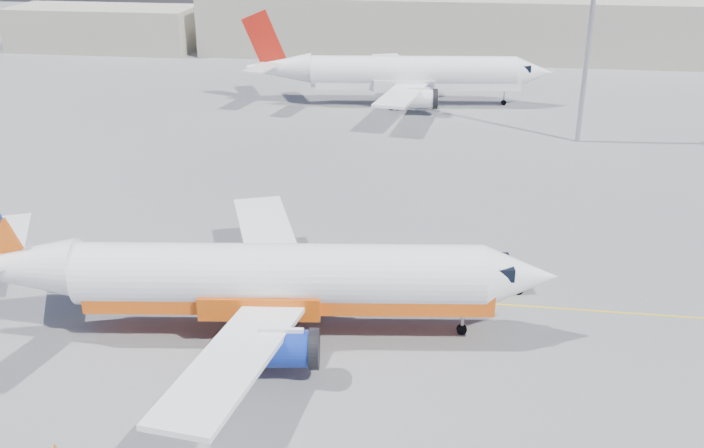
# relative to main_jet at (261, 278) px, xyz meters

# --- Properties ---
(ground) EXTENTS (240.00, 240.00, 0.00)m
(ground) POSITION_rel_main_jet_xyz_m (3.17, 1.72, -3.12)
(ground) COLOR #5A5A5F
(ground) RESTS_ON ground
(taxi_line) EXTENTS (70.00, 0.15, 0.01)m
(taxi_line) POSITION_rel_main_jet_xyz_m (3.17, 4.72, -3.11)
(taxi_line) COLOR gold
(taxi_line) RESTS_ON ground
(terminal_main) EXTENTS (70.00, 14.00, 8.00)m
(terminal_main) POSITION_rel_main_jet_xyz_m (8.17, 76.72, 0.88)
(terminal_main) COLOR #BEB6A4
(terminal_main) RESTS_ON ground
(terminal_annex) EXTENTS (26.00, 10.00, 6.00)m
(terminal_annex) POSITION_rel_main_jet_xyz_m (-41.83, 73.72, -0.12)
(terminal_annex) COLOR #BEB6A4
(terminal_annex) RESTS_ON ground
(main_jet) EXTENTS (30.91, 24.23, 9.36)m
(main_jet) POSITION_rel_main_jet_xyz_m (0.00, 0.00, 0.00)
(main_jet) COLOR white
(main_jet) RESTS_ON ground
(second_jet) EXTENTS (32.57, 25.58, 9.87)m
(second_jet) POSITION_rel_main_jet_xyz_m (3.18, 48.08, 0.17)
(second_jet) COLOR white
(second_jet) RESTS_ON ground
(gse_tug) EXTENTS (2.88, 2.07, 1.90)m
(gse_tug) POSITION_rel_main_jet_xyz_m (12.01, 6.56, -2.22)
(gse_tug) COLOR black
(gse_tug) RESTS_ON ground
(floodlight_mast) EXTENTS (1.51, 1.51, 20.65)m
(floodlight_mast) POSITION_rel_main_jet_xyz_m (20.08, 36.84, 9.26)
(floodlight_mast) COLOR #9D9EA5
(floodlight_mast) RESTS_ON ground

